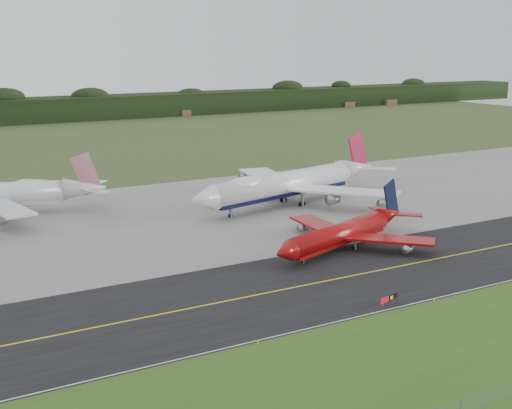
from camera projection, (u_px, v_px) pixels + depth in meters
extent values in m
plane|color=#3B5125|center=(331.00, 271.00, 125.60)|extent=(600.00, 600.00, 0.00)
cube|color=#2B5D1B|center=(484.00, 341.00, 96.10)|extent=(400.00, 30.00, 0.01)
cube|color=black|center=(345.00, 277.00, 122.23)|extent=(400.00, 32.00, 0.02)
cube|color=gray|center=(204.00, 213.00, 168.59)|extent=(400.00, 78.00, 0.01)
cube|color=yellow|center=(345.00, 277.00, 122.23)|extent=(400.00, 0.40, 0.00)
cube|color=silver|center=(406.00, 305.00, 109.16)|extent=(400.00, 0.25, 0.00)
cube|color=black|center=(6.00, 111.00, 356.09)|extent=(700.00, 24.00, 12.00)
cylinder|color=white|center=(283.00, 184.00, 174.40)|extent=(45.66, 16.54, 5.79)
cube|color=black|center=(283.00, 191.00, 174.81)|extent=(43.10, 14.59, 2.03)
cone|color=white|center=(202.00, 199.00, 157.00)|extent=(6.92, 6.99, 5.79)
cone|color=white|center=(356.00, 168.00, 193.84)|extent=(13.07, 8.50, 5.79)
ellipsoid|color=white|center=(245.00, 185.00, 165.39)|extent=(12.65, 7.61, 3.69)
cube|color=white|center=(344.00, 191.00, 170.95)|extent=(22.60, 25.26, 0.50)
cube|color=white|center=(268.00, 177.00, 189.03)|extent=(13.06, 26.91, 0.50)
cube|color=#A51234|center=(358.00, 154.00, 193.41)|extent=(8.19, 2.44, 12.00)
cylinder|color=gray|center=(333.00, 199.00, 169.28)|extent=(3.65, 3.12, 2.43)
cylinder|color=gray|center=(260.00, 185.00, 186.58)|extent=(3.65, 3.12, 2.43)
cylinder|color=gray|center=(385.00, 203.00, 164.96)|extent=(3.65, 3.12, 2.43)
cylinder|color=gray|center=(245.00, 177.00, 197.99)|extent=(3.65, 3.12, 2.43)
cylinder|color=black|center=(230.00, 216.00, 163.77)|extent=(1.12, 0.71, 1.04)
cylinder|color=slate|center=(302.00, 198.00, 175.45)|extent=(0.98, 0.98, 3.87)
cylinder|color=black|center=(302.00, 204.00, 175.76)|extent=(1.14, 0.76, 1.04)
cylinder|color=slate|center=(283.00, 194.00, 179.91)|extent=(0.98, 0.98, 3.87)
cylinder|color=black|center=(283.00, 200.00, 180.23)|extent=(1.14, 0.76, 1.04)
cylinder|color=#970A0B|center=(339.00, 233.00, 137.78)|extent=(29.65, 13.56, 4.05)
cube|color=maroon|center=(339.00, 240.00, 138.07)|extent=(27.90, 12.11, 1.42)
cone|color=#970A0B|center=(284.00, 252.00, 125.35)|extent=(4.86, 5.05, 4.05)
cone|color=#970A0B|center=(389.00, 215.00, 151.68)|extent=(8.79, 6.40, 4.05)
cube|color=#970A0B|center=(390.00, 239.00, 136.40)|extent=(15.47, 15.77, 0.46)
cube|color=#970A0B|center=(319.00, 225.00, 147.05)|extent=(7.14, 17.16, 0.46)
cube|color=black|center=(391.00, 200.00, 151.42)|extent=(6.16, 2.38, 9.23)
cylinder|color=gray|center=(408.00, 249.00, 133.88)|extent=(2.65, 2.33, 1.70)
cylinder|color=gray|center=(303.00, 227.00, 149.62)|extent=(2.65, 2.33, 1.70)
cylinder|color=black|center=(303.00, 261.00, 130.04)|extent=(0.80, 0.55, 0.73)
cylinder|color=slate|center=(355.00, 244.00, 138.62)|extent=(0.72, 0.72, 2.09)
cylinder|color=black|center=(355.00, 248.00, 138.78)|extent=(0.81, 0.58, 0.73)
cylinder|color=slate|center=(336.00, 240.00, 141.47)|extent=(0.72, 0.72, 2.09)
cylinder|color=black|center=(336.00, 243.00, 141.62)|extent=(0.81, 0.58, 0.73)
cone|color=silver|center=(85.00, 188.00, 170.61)|extent=(11.13, 7.94, 5.28)
cube|color=silver|center=(4.00, 207.00, 156.60)|extent=(9.96, 22.55, 0.47)
cube|color=silver|center=(13.00, 188.00, 177.26)|extent=(19.61, 20.84, 0.47)
cube|color=#A10B2B|center=(86.00, 174.00, 169.98)|extent=(7.10, 2.49, 10.50)
cylinder|color=gray|center=(1.00, 219.00, 151.91)|extent=(3.40, 2.95, 2.22)
cylinder|color=gray|center=(14.00, 190.00, 182.44)|extent=(3.40, 2.95, 2.22)
cylinder|color=slate|center=(383.00, 305.00, 108.29)|extent=(0.11, 0.11, 0.65)
cylinder|color=slate|center=(394.00, 301.00, 110.20)|extent=(0.11, 0.11, 0.65)
cube|color=maroon|center=(385.00, 300.00, 108.32)|extent=(2.01, 0.68, 0.83)
cube|color=black|center=(391.00, 297.00, 109.53)|extent=(0.93, 0.40, 0.83)
cube|color=black|center=(395.00, 296.00, 110.29)|extent=(1.11, 0.44, 0.83)
cylinder|color=yellow|center=(258.00, 342.00, 95.04)|extent=(0.16, 0.16, 0.50)
cylinder|color=yellow|center=(434.00, 300.00, 110.59)|extent=(0.16, 0.16, 0.50)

